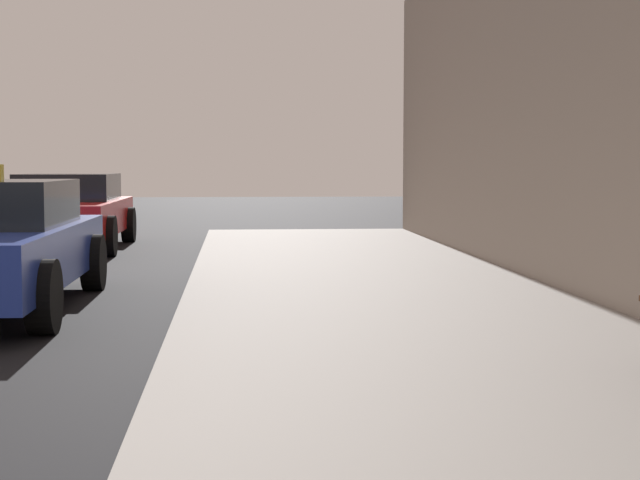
# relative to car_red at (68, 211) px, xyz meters

# --- Properties ---
(car_red) EXTENTS (1.94, 4.52, 1.27)m
(car_red) POSITION_rel_car_red_xyz_m (0.00, 0.00, 0.00)
(car_red) COLOR red
(car_red) RESTS_ON ground_plane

